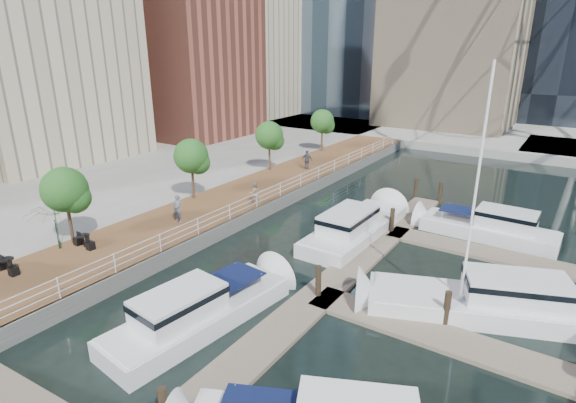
% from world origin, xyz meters
% --- Properties ---
extents(ground, '(520.00, 520.00, 0.00)m').
position_xyz_m(ground, '(0.00, 0.00, 0.00)').
color(ground, black).
rests_on(ground, ground).
extents(boardwalk, '(6.00, 60.00, 1.00)m').
position_xyz_m(boardwalk, '(-9.00, 15.00, 0.50)').
color(boardwalk, brown).
rests_on(boardwalk, ground).
extents(seawall, '(0.25, 60.00, 1.00)m').
position_xyz_m(seawall, '(-6.00, 15.00, 0.50)').
color(seawall, '#595954').
rests_on(seawall, ground).
extents(land_inland, '(48.00, 90.00, 1.00)m').
position_xyz_m(land_inland, '(-36.00, 15.00, 0.50)').
color(land_inland, gray).
rests_on(land_inland, ground).
extents(land_far, '(200.00, 114.00, 1.00)m').
position_xyz_m(land_far, '(0.00, 102.00, 0.50)').
color(land_far, gray).
rests_on(land_far, ground).
extents(railing, '(0.10, 60.00, 1.05)m').
position_xyz_m(railing, '(-6.10, 15.00, 1.52)').
color(railing, white).
rests_on(railing, boardwalk).
extents(floating_docks, '(16.00, 34.00, 2.60)m').
position_xyz_m(floating_docks, '(7.97, 9.98, 0.49)').
color(floating_docks, '#6D6051').
rests_on(floating_docks, ground).
extents(midrise_condos, '(19.00, 67.00, 28.00)m').
position_xyz_m(midrise_condos, '(-33.57, 26.82, 13.42)').
color(midrise_condos, '#BCAD8E').
rests_on(midrise_condos, ground).
extents(street_trees, '(2.60, 42.60, 4.60)m').
position_xyz_m(street_trees, '(-11.40, 14.00, 4.29)').
color(street_trees, '#3F2B1C').
rests_on(street_trees, ground).
extents(pedestrian_near, '(0.72, 0.51, 1.87)m').
position_xyz_m(pedestrian_near, '(-8.67, 9.81, 1.93)').
color(pedestrian_near, slate).
rests_on(pedestrian_near, boardwalk).
extents(pedestrian_mid, '(0.94, 0.98, 1.59)m').
position_xyz_m(pedestrian_mid, '(-6.76, 15.60, 1.80)').
color(pedestrian_mid, gray).
rests_on(pedestrian_mid, boardwalk).
extents(pedestrian_far, '(1.09, 0.51, 1.81)m').
position_xyz_m(pedestrian_far, '(-8.59, 26.17, 1.91)').
color(pedestrian_far, '#373D45').
rests_on(pedestrian_far, boardwalk).
extents(moored_yachts, '(20.68, 30.94, 11.50)m').
position_xyz_m(moored_yachts, '(9.02, 10.59, 0.00)').
color(moored_yachts, silver).
rests_on(moored_yachts, ground).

